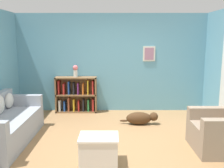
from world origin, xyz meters
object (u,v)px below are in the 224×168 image
vase (76,70)px  couch (5,125)px  bookshelf (77,95)px  coffee_table (100,149)px  dog (142,118)px

vase → couch: bearing=-117.6°
bookshelf → vase: size_ratio=3.46×
bookshelf → vase: bearing=-110.9°
couch → bookshelf: bearing=62.5°
bookshelf → coffee_table: 2.99m
bookshelf → vase: vase is taller
dog → couch: bearing=-159.1°
coffee_table → dog: 2.05m
coffee_table → vase: (-0.75, 2.87, 0.89)m
couch → bookshelf: size_ratio=1.83×
couch → dog: bearing=20.9°
couch → dog: (2.69, 1.03, -0.19)m
coffee_table → vase: bearing=104.7°
bookshelf → coffee_table: (0.75, -2.89, -0.20)m
dog → vase: 2.15m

